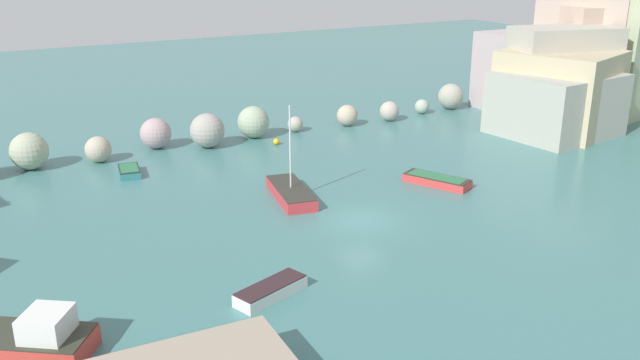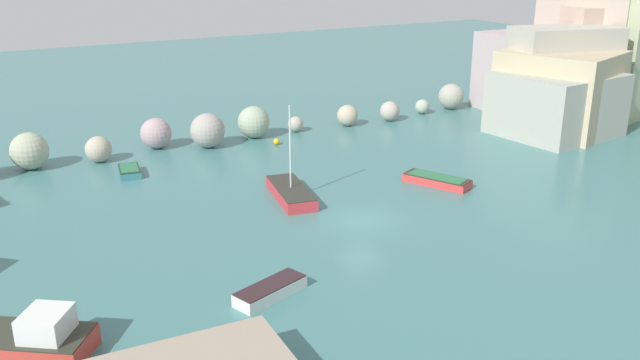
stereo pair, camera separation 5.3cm
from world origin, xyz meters
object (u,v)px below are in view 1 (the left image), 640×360
channel_buoy (276,142)px  moored_boat_1 (291,192)px  moored_boat_2 (34,339)px  moored_boat_4 (437,180)px  moored_boat_0 (271,291)px  moored_boat_5 (129,171)px

channel_buoy → moored_boat_1: size_ratio=0.09×
moored_boat_1 → channel_buoy: bearing=-10.4°
channel_buoy → moored_boat_2: bearing=-134.4°
channel_buoy → moored_boat_2: size_ratio=0.10×
moored_boat_4 → moored_boat_0: bearing=92.2°
moored_boat_2 → moored_boat_5: size_ratio=1.90×
moored_boat_1 → moored_boat_4: bearing=-93.1°
moored_boat_0 → channel_buoy: bearing=-135.0°
moored_boat_2 → moored_boat_4: moored_boat_2 is taller
moored_boat_2 → channel_buoy: bearing=81.9°
moored_boat_0 → moored_boat_1: moored_boat_1 is taller
moored_boat_4 → moored_boat_1: bearing=50.7°
moored_boat_0 → moored_boat_2: size_ratio=0.73×
moored_boat_4 → channel_buoy: bearing=-4.5°
moored_boat_0 → moored_boat_5: size_ratio=1.39×
moored_boat_1 → moored_boat_5: bearing=50.0°
channel_buoy → moored_boat_4: 14.50m
moored_boat_1 → moored_boat_4: moored_boat_1 is taller
moored_boat_1 → moored_boat_4: 9.81m
channel_buoy → moored_boat_4: (4.99, -13.62, 0.05)m
moored_boat_2 → moored_boat_5: moored_boat_2 is taller
moored_boat_5 → moored_boat_2: bearing=166.0°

